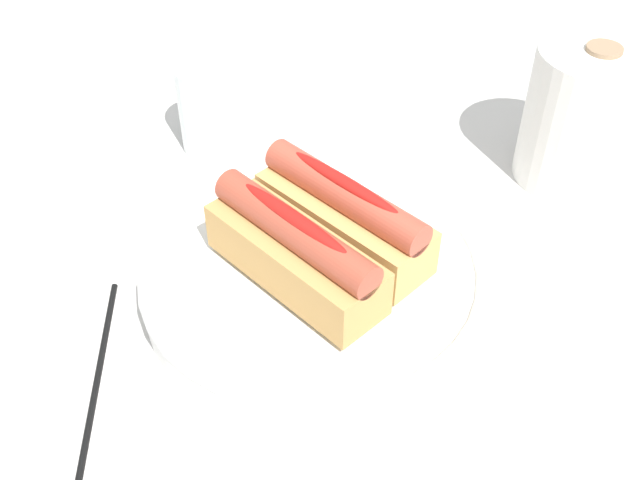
# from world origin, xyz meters

# --- Properties ---
(ground_plane) EXTENTS (2.40, 2.40, 0.00)m
(ground_plane) POSITION_xyz_m (0.00, 0.00, 0.00)
(ground_plane) COLOR beige
(serving_bowl) EXTENTS (0.27, 0.27, 0.03)m
(serving_bowl) POSITION_xyz_m (-0.02, 0.00, 0.02)
(serving_bowl) COLOR white
(serving_bowl) RESTS_ON ground_plane
(hotdog_front) EXTENTS (0.16, 0.09, 0.06)m
(hotdog_front) POSITION_xyz_m (-0.01, -0.02, 0.06)
(hotdog_front) COLOR tan
(hotdog_front) RESTS_ON serving_bowl
(hotdog_back) EXTENTS (0.16, 0.09, 0.06)m
(hotdog_back) POSITION_xyz_m (-0.02, 0.03, 0.06)
(hotdog_back) COLOR tan
(hotdog_back) RESTS_ON serving_bowl
(water_glass) EXTENTS (0.07, 0.07, 0.09)m
(water_glass) POSITION_xyz_m (-0.24, 0.01, 0.04)
(water_glass) COLOR white
(water_glass) RESTS_ON ground_plane
(paper_towel_roll) EXTENTS (0.11, 0.11, 0.13)m
(paper_towel_roll) POSITION_xyz_m (-0.03, 0.29, 0.07)
(paper_towel_roll) COLOR white
(paper_towel_roll) RESTS_ON ground_plane
(chopstick_near) EXTENTS (0.20, 0.10, 0.01)m
(chopstick_near) POSITION_xyz_m (0.00, -0.19, 0.00)
(chopstick_near) COLOR black
(chopstick_near) RESTS_ON ground_plane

